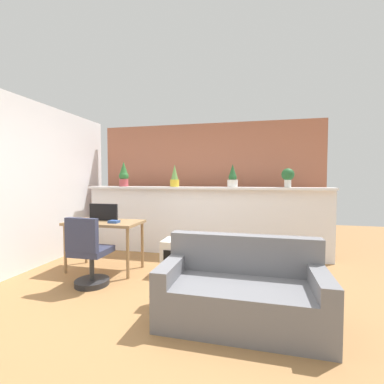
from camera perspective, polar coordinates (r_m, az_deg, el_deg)
ground_plane at (r=3.24m, az=-5.02°, el=-22.62°), size 12.00×12.00×0.00m
divider_wall at (r=4.93m, az=2.18°, el=-6.38°), size 4.43×0.16×1.21m
plant_shelf at (r=4.83m, az=2.11°, el=0.86°), size 4.43×0.29×0.04m
brick_wall_behind at (r=5.46m, az=3.37°, el=1.32°), size 4.43×0.10×2.50m
side_wall_left at (r=4.64m, az=-33.72°, el=1.21°), size 0.12×4.40×2.60m
potted_plant_0 at (r=5.30m, az=-14.30°, el=3.56°), size 0.18×0.18×0.47m
potted_plant_1 at (r=4.94m, az=-3.72°, el=3.21°), size 0.17×0.17×0.41m
potted_plant_2 at (r=4.79m, az=8.62°, el=3.05°), size 0.18×0.18×0.40m
potted_plant_3 at (r=4.80m, az=19.70°, el=3.24°), size 0.21×0.21×0.32m
desk at (r=4.30m, az=-18.08°, el=-7.05°), size 1.10×0.60×0.75m
tv_monitor at (r=4.37m, az=-18.29°, el=-4.07°), size 0.46×0.04×0.26m
office_chair at (r=3.79m, az=-21.08°, el=-12.74°), size 0.45×0.45×0.91m
side_cube_shelf at (r=4.05m, az=-3.22°, el=-13.54°), size 0.40×0.41×0.50m
vase_on_shelf at (r=4.01m, az=-3.05°, el=-9.11°), size 0.09×0.09×0.13m
book_on_desk at (r=4.08m, az=-16.25°, el=-6.08°), size 0.14×0.12×0.04m
couch at (r=2.83m, az=10.45°, el=-20.30°), size 1.57×0.79×0.80m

